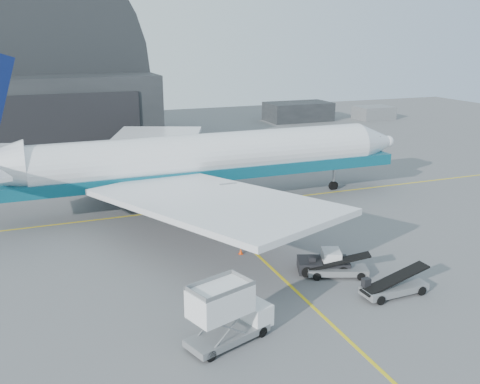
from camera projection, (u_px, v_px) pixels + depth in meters
name	position (u px, v px, depth m)	size (l,w,h in m)	color
ground	(287.00, 282.00, 40.56)	(200.00, 200.00, 0.00)	#565659
taxi_lines	(229.00, 229.00, 51.89)	(80.00, 42.12, 0.02)	yellow
distant_bldg_a	(298.00, 121.00, 118.19)	(14.00, 8.00, 4.00)	black
distant_bldg_b	(373.00, 119.00, 120.54)	(8.00, 6.00, 2.80)	slate
airliner	(192.00, 160.00, 57.50)	(52.11, 50.53, 18.29)	white
catering_truck	(227.00, 314.00, 32.10)	(5.95, 3.76, 3.84)	slate
pushback_tug	(325.00, 263.00, 42.30)	(4.50, 3.51, 1.84)	black
belt_loader_a	(393.00, 287.00, 38.43)	(5.33, 2.02, 2.02)	slate
belt_loader_b	(337.00, 269.00, 41.51)	(5.01, 3.14, 1.89)	slate
traffic_cone	(241.00, 251.00, 45.78)	(0.35, 0.35, 0.51)	#FC4107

